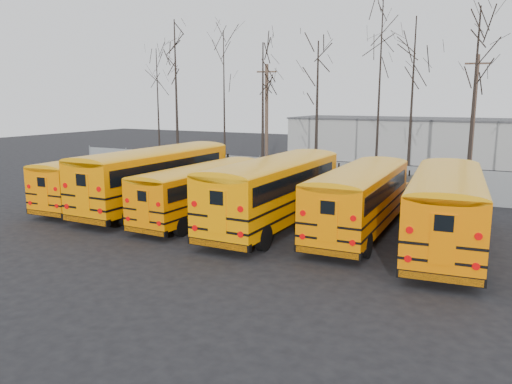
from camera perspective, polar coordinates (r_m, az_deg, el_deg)
The scene contains 19 objects.
ground at distance 22.57m, azimuth -4.52°, elevation -4.72°, with size 120.00×120.00×0.00m, color black.
fence at distance 32.93m, azimuth 6.61°, elevation 1.88°, with size 40.00×0.04×2.00m, color gray.
distant_building at distance 51.47m, azimuth 16.83°, elevation 5.74°, with size 22.00×8.00×4.00m, color #999894.
bus_a at distance 29.54m, azimuth -16.80°, elevation 1.82°, with size 2.94×10.35×2.86m.
bus_b at distance 27.69m, azimuth -11.12°, elevation 2.19°, with size 2.84×12.20×3.41m.
bus_c at distance 24.93m, azimuth -6.09°, elevation 0.57°, with size 2.51×10.03×2.79m.
bus_d at distance 23.33m, azimuth 2.35°, elevation 0.70°, with size 2.76×11.88×3.32m.
bus_e at distance 22.67m, azimuth 11.94°, elevation -0.19°, with size 2.85×11.04×3.07m.
bus_f at distance 21.28m, azimuth 20.95°, elevation -1.12°, with size 3.81×11.71×3.22m.
utility_pole_left at distance 38.82m, azimuth 1.22°, elevation 8.29°, with size 1.49×0.55×8.54m.
utility_pole_right at distance 37.24m, azimuth 23.55°, elevation 7.57°, with size 1.56×0.50×8.86m.
tree_0 at distance 46.42m, azimuth -11.12°, elevation 9.44°, with size 0.26×0.26×10.34m, color black.
tree_1 at distance 42.61m, azimuth -9.09°, elevation 10.72°, with size 0.26×0.26×12.28m, color black.
tree_2 at distance 41.11m, azimuth -3.66°, elevation 10.14°, with size 0.26×0.26×11.28m, color black.
tree_3 at distance 37.26m, azimuth 0.78°, elevation 9.10°, with size 0.26×0.26×9.96m, color black.
tree_4 at distance 36.43m, azimuth 6.97°, elevation 8.99°, with size 0.26×0.26×9.96m, color black.
tree_5 at distance 37.23m, azimuth 13.90°, elevation 11.02°, with size 0.26×0.26×12.85m, color black.
tree_6 at distance 35.45m, azimuth 17.36°, elevation 9.61°, with size 0.26×0.26×11.26m, color black.
tree_7 at distance 32.88m, azimuth 23.58°, elevation 9.16°, with size 0.26×0.26×11.25m, color black.
Camera 1 is at (11.63, -18.41, 5.95)m, focal length 35.00 mm.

